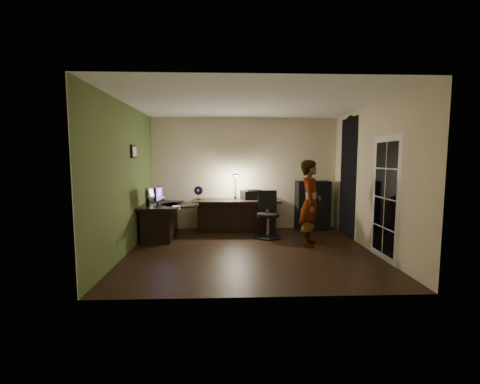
{
  "coord_description": "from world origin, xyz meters",
  "views": [
    {
      "loc": [
        -0.42,
        -5.82,
        1.72
      ],
      "look_at": [
        -0.15,
        1.05,
        1.0
      ],
      "focal_mm": 24.0,
      "sensor_mm": 36.0,
      "label": 1
    }
  ],
  "objects_px": {
    "desk_right": "(237,216)",
    "cabinet": "(312,205)",
    "desk_left": "(162,221)",
    "monitor": "(158,200)",
    "person": "(310,203)",
    "office_chair": "(268,215)"
  },
  "relations": [
    {
      "from": "monitor",
      "to": "office_chair",
      "type": "distance_m",
      "value": 2.35
    },
    {
      "from": "desk_right",
      "to": "person",
      "type": "bearing_deg",
      "value": -40.53
    },
    {
      "from": "monitor",
      "to": "person",
      "type": "distance_m",
      "value": 3.07
    },
    {
      "from": "desk_right",
      "to": "monitor",
      "type": "xyz_separation_m",
      "value": [
        -1.64,
        -0.93,
        0.51
      ]
    },
    {
      "from": "desk_left",
      "to": "desk_right",
      "type": "relative_size",
      "value": 0.64
    },
    {
      "from": "desk_right",
      "to": "cabinet",
      "type": "bearing_deg",
      "value": 5.69
    },
    {
      "from": "desk_right",
      "to": "desk_left",
      "type": "bearing_deg",
      "value": -159.64
    },
    {
      "from": "cabinet",
      "to": "monitor",
      "type": "relative_size",
      "value": 2.64
    },
    {
      "from": "desk_left",
      "to": "monitor",
      "type": "relative_size",
      "value": 2.87
    },
    {
      "from": "monitor",
      "to": "office_chair",
      "type": "relative_size",
      "value": 0.44
    },
    {
      "from": "desk_right",
      "to": "cabinet",
      "type": "xyz_separation_m",
      "value": [
        1.84,
        0.15,
        0.21
      ]
    },
    {
      "from": "desk_left",
      "to": "monitor",
      "type": "xyz_separation_m",
      "value": [
        -0.01,
        -0.36,
        0.52
      ]
    },
    {
      "from": "monitor",
      "to": "cabinet",
      "type": "bearing_deg",
      "value": 21.76
    },
    {
      "from": "office_chair",
      "to": "desk_right",
      "type": "bearing_deg",
      "value": 139.44
    },
    {
      "from": "desk_left",
      "to": "office_chair",
      "type": "xyz_separation_m",
      "value": [
        2.29,
        -0.05,
        0.14
      ]
    },
    {
      "from": "cabinet",
      "to": "office_chair",
      "type": "relative_size",
      "value": 1.16
    },
    {
      "from": "desk_left",
      "to": "cabinet",
      "type": "xyz_separation_m",
      "value": [
        3.46,
        0.72,
        0.22
      ]
    },
    {
      "from": "desk_left",
      "to": "person",
      "type": "bearing_deg",
      "value": -12.78
    },
    {
      "from": "desk_right",
      "to": "person",
      "type": "distance_m",
      "value": 1.95
    },
    {
      "from": "desk_right",
      "to": "person",
      "type": "xyz_separation_m",
      "value": [
        1.41,
        -1.25,
        0.47
      ]
    },
    {
      "from": "desk_right",
      "to": "monitor",
      "type": "relative_size",
      "value": 4.49
    },
    {
      "from": "office_chair",
      "to": "monitor",
      "type": "bearing_deg",
      "value": -169.45
    }
  ]
}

